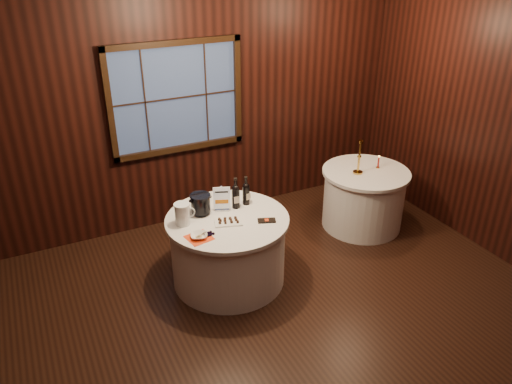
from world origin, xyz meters
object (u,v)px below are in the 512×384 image
cracker_bowl (199,236)px  port_bottle_left (236,195)px  chocolate_plate (228,221)px  red_candle (378,163)px  port_bottle_right (246,192)px  grape_bunch (209,233)px  glass_pitcher (183,214)px  sign_stand (222,202)px  ice_bucket (201,204)px  chocolate_box (267,221)px  main_table (228,249)px  side_table (363,198)px  brass_candlestick (359,162)px

cracker_bowl → port_bottle_left: bearing=35.0°
chocolate_plate → red_candle: size_ratio=1.90×
port_bottle_left → port_bottle_right: port_bottle_left is taller
grape_bunch → glass_pitcher: bearing=116.0°
sign_stand → cracker_bowl: 0.58m
port_bottle_right → glass_pitcher: bearing=171.8°
port_bottle_left → chocolate_plate: (-0.20, -0.26, -0.13)m
grape_bunch → red_candle: size_ratio=1.01×
sign_stand → chocolate_plate: size_ratio=0.90×
ice_bucket → chocolate_box: size_ratio=1.22×
port_bottle_left → grape_bunch: port_bottle_left is taller
main_table → port_bottle_right: port_bottle_right is taller
sign_stand → red_candle: 2.17m
port_bottle_right → grape_bunch: size_ratio=1.91×
main_table → glass_pitcher: (-0.44, 0.08, 0.50)m
chocolate_plate → cracker_bowl: (-0.37, -0.14, 0.01)m
glass_pitcher → chocolate_box: bearing=-15.8°
side_table → sign_stand: sign_stand is taller
chocolate_plate → chocolate_box: (0.36, -0.15, -0.01)m
port_bottle_left → cracker_bowl: 0.70m
sign_stand → grape_bunch: (-0.31, -0.40, -0.08)m
main_table → red_candle: bearing=8.0°
main_table → grape_bunch: bearing=-142.2°
main_table → chocolate_box: 0.57m
sign_stand → port_bottle_right: (0.29, 0.02, 0.04)m
port_bottle_right → chocolate_plate: (-0.33, -0.28, -0.12)m
side_table → red_candle: bearing=2.2°
port_bottle_left → ice_bucket: size_ratio=1.57×
chocolate_plate → brass_candlestick: (1.89, 0.39, 0.14)m
port_bottle_left → cracker_bowl: (-0.57, -0.40, -0.13)m
main_table → chocolate_box: size_ratio=7.08×
sign_stand → chocolate_box: 0.53m
port_bottle_right → chocolate_box: 0.45m
port_bottle_right → red_candle: port_bottle_right is taller
main_table → chocolate_plate: (-0.03, -0.09, 0.40)m
side_table → red_candle: 0.48m
chocolate_box → chocolate_plate: bearing=178.8°
port_bottle_right → brass_candlestick: brass_candlestick is taller
glass_pitcher → brass_candlestick: size_ratio=0.54×
port_bottle_left → chocolate_box: (0.16, -0.40, -0.14)m
cracker_bowl → red_candle: size_ratio=0.95×
ice_bucket → glass_pitcher: bearing=-153.4°
port_bottle_left → port_bottle_right: size_ratio=1.07×
port_bottle_left → red_candle: (2.01, 0.14, -0.08)m
glass_pitcher → sign_stand: bearing=17.3°
main_table → sign_stand: size_ratio=4.47×
port_bottle_left → ice_bucket: bearing=-177.0°
side_table → glass_pitcher: bearing=-175.0°
main_table → brass_candlestick: brass_candlestick is taller
main_table → ice_bucket: bearing=135.9°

